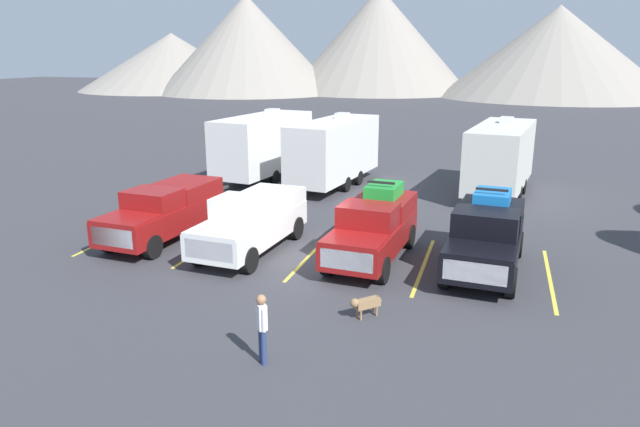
{
  "coord_description": "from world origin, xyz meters",
  "views": [
    {
      "loc": [
        5.95,
        -17.71,
        6.85
      ],
      "look_at": [
        0.0,
        1.51,
        1.2
      ],
      "focal_mm": 32.41,
      "sensor_mm": 36.0,
      "label": 1
    }
  ],
  "objects_px": {
    "pickup_truck_c": "(374,226)",
    "camper_trailer_c": "(501,156)",
    "pickup_truck_b": "(252,221)",
    "camper_trailer_a": "(263,143)",
    "pickup_truck_a": "(165,210)",
    "person_a": "(262,324)",
    "pickup_truck_d": "(486,234)",
    "dog": "(364,304)",
    "camper_trailer_b": "(334,149)"
  },
  "relations": [
    {
      "from": "pickup_truck_d",
      "to": "camper_trailer_a",
      "type": "relative_size",
      "value": 0.66
    },
    {
      "from": "camper_trailer_c",
      "to": "pickup_truck_c",
      "type": "bearing_deg",
      "value": -110.42
    },
    {
      "from": "pickup_truck_b",
      "to": "dog",
      "type": "relative_size",
      "value": 7.33
    },
    {
      "from": "person_a",
      "to": "pickup_truck_a",
      "type": "bearing_deg",
      "value": 133.46
    },
    {
      "from": "pickup_truck_d",
      "to": "dog",
      "type": "relative_size",
      "value": 7.18
    },
    {
      "from": "camper_trailer_b",
      "to": "pickup_truck_a",
      "type": "bearing_deg",
      "value": -109.45
    },
    {
      "from": "pickup_truck_a",
      "to": "camper_trailer_b",
      "type": "height_order",
      "value": "camper_trailer_b"
    },
    {
      "from": "pickup_truck_d",
      "to": "pickup_truck_a",
      "type": "bearing_deg",
      "value": -178.84
    },
    {
      "from": "person_a",
      "to": "camper_trailer_b",
      "type": "bearing_deg",
      "value": 100.79
    },
    {
      "from": "camper_trailer_c",
      "to": "camper_trailer_b",
      "type": "bearing_deg",
      "value": -176.69
    },
    {
      "from": "pickup_truck_c",
      "to": "camper_trailer_a",
      "type": "distance_m",
      "value": 13.75
    },
    {
      "from": "pickup_truck_b",
      "to": "camper_trailer_b",
      "type": "bearing_deg",
      "value": 90.17
    },
    {
      "from": "camper_trailer_a",
      "to": "dog",
      "type": "bearing_deg",
      "value": -58.95
    },
    {
      "from": "pickup_truck_d",
      "to": "camper_trailer_c",
      "type": "distance_m",
      "value": 10.64
    },
    {
      "from": "pickup_truck_c",
      "to": "pickup_truck_d",
      "type": "height_order",
      "value": "pickup_truck_c"
    },
    {
      "from": "camper_trailer_a",
      "to": "dog",
      "type": "distance_m",
      "value": 18.03
    },
    {
      "from": "pickup_truck_a",
      "to": "camper_trailer_c",
      "type": "distance_m",
      "value": 16.17
    },
    {
      "from": "pickup_truck_b",
      "to": "camper_trailer_a",
      "type": "height_order",
      "value": "camper_trailer_a"
    },
    {
      "from": "pickup_truck_c",
      "to": "pickup_truck_d",
      "type": "bearing_deg",
      "value": 1.39
    },
    {
      "from": "pickup_truck_c",
      "to": "dog",
      "type": "bearing_deg",
      "value": -80.85
    },
    {
      "from": "pickup_truck_a",
      "to": "pickup_truck_b",
      "type": "height_order",
      "value": "pickup_truck_b"
    },
    {
      "from": "pickup_truck_c",
      "to": "camper_trailer_a",
      "type": "height_order",
      "value": "camper_trailer_a"
    },
    {
      "from": "pickup_truck_b",
      "to": "camper_trailer_c",
      "type": "xyz_separation_m",
      "value": [
        8.27,
        11.15,
        0.89
      ]
    },
    {
      "from": "camper_trailer_a",
      "to": "person_a",
      "type": "xyz_separation_m",
      "value": [
        7.59,
        -18.36,
        -1.03
      ]
    },
    {
      "from": "pickup_truck_a",
      "to": "person_a",
      "type": "relative_size",
      "value": 3.4
    },
    {
      "from": "pickup_truck_d",
      "to": "dog",
      "type": "bearing_deg",
      "value": -121.94
    },
    {
      "from": "camper_trailer_b",
      "to": "person_a",
      "type": "bearing_deg",
      "value": -79.21
    },
    {
      "from": "camper_trailer_a",
      "to": "camper_trailer_c",
      "type": "xyz_separation_m",
      "value": [
        12.5,
        -0.07,
        -0.02
      ]
    },
    {
      "from": "camper_trailer_c",
      "to": "person_a",
      "type": "height_order",
      "value": "camper_trailer_c"
    },
    {
      "from": "pickup_truck_d",
      "to": "dog",
      "type": "distance_m",
      "value": 5.6
    },
    {
      "from": "pickup_truck_b",
      "to": "pickup_truck_d",
      "type": "distance_m",
      "value": 7.99
    },
    {
      "from": "pickup_truck_a",
      "to": "pickup_truck_c",
      "type": "height_order",
      "value": "pickup_truck_c"
    },
    {
      "from": "pickup_truck_b",
      "to": "camper_trailer_b",
      "type": "xyz_separation_m",
      "value": [
        -0.03,
        10.67,
        0.89
      ]
    },
    {
      "from": "pickup_truck_b",
      "to": "camper_trailer_b",
      "type": "relative_size",
      "value": 0.67
    },
    {
      "from": "pickup_truck_d",
      "to": "camper_trailer_a",
      "type": "xyz_separation_m",
      "value": [
        -12.2,
        10.68,
        0.83
      ]
    },
    {
      "from": "pickup_truck_b",
      "to": "camper_trailer_b",
      "type": "distance_m",
      "value": 10.71
    },
    {
      "from": "pickup_truck_d",
      "to": "camper_trailer_b",
      "type": "relative_size",
      "value": 0.65
    },
    {
      "from": "camper_trailer_b",
      "to": "camper_trailer_c",
      "type": "bearing_deg",
      "value": 3.31
    },
    {
      "from": "pickup_truck_b",
      "to": "dog",
      "type": "bearing_deg",
      "value": -39.58
    },
    {
      "from": "camper_trailer_b",
      "to": "camper_trailer_c",
      "type": "distance_m",
      "value": 8.32
    },
    {
      "from": "pickup_truck_c",
      "to": "camper_trailer_c",
      "type": "relative_size",
      "value": 0.65
    },
    {
      "from": "pickup_truck_b",
      "to": "pickup_truck_d",
      "type": "height_order",
      "value": "pickup_truck_d"
    },
    {
      "from": "pickup_truck_d",
      "to": "person_a",
      "type": "distance_m",
      "value": 8.96
    },
    {
      "from": "pickup_truck_b",
      "to": "person_a",
      "type": "bearing_deg",
      "value": -64.76
    },
    {
      "from": "pickup_truck_c",
      "to": "dog",
      "type": "distance_m",
      "value": 4.74
    },
    {
      "from": "person_a",
      "to": "dog",
      "type": "bearing_deg",
      "value": 60.62
    },
    {
      "from": "dog",
      "to": "pickup_truck_c",
      "type": "bearing_deg",
      "value": 99.15
    },
    {
      "from": "pickup_truck_b",
      "to": "dog",
      "type": "height_order",
      "value": "pickup_truck_b"
    },
    {
      "from": "pickup_truck_a",
      "to": "pickup_truck_b",
      "type": "bearing_deg",
      "value": -4.81
    },
    {
      "from": "pickup_truck_c",
      "to": "camper_trailer_c",
      "type": "bearing_deg",
      "value": 69.58
    }
  ]
}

